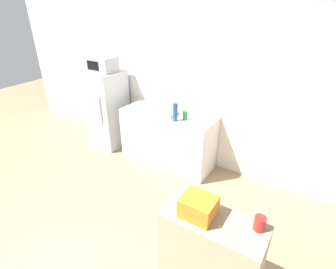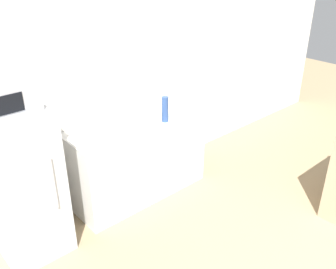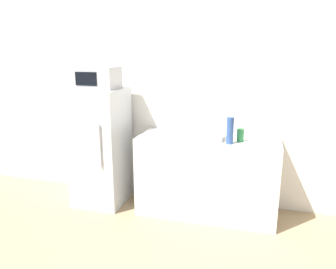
# 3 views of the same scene
# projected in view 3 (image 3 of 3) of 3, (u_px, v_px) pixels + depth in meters

# --- Properties ---
(wall_back) EXTENTS (8.00, 0.06, 2.60)m
(wall_back) POSITION_uv_depth(u_px,v_px,m) (224.00, 102.00, 3.96)
(wall_back) COLOR white
(wall_back) RESTS_ON ground_plane
(refrigerator) EXTENTS (0.61, 0.66, 1.46)m
(refrigerator) POSITION_uv_depth(u_px,v_px,m) (101.00, 147.00, 4.12)
(refrigerator) COLOR silver
(refrigerator) RESTS_ON ground_plane
(microwave) EXTENTS (0.49, 0.36, 0.26)m
(microwave) POSITION_uv_depth(u_px,v_px,m) (97.00, 78.00, 3.90)
(microwave) COLOR #BCBCC1
(microwave) RESTS_ON refrigerator
(counter) EXTENTS (1.61, 0.63, 0.94)m
(counter) POSITION_uv_depth(u_px,v_px,m) (207.00, 176.00, 3.87)
(counter) COLOR silver
(counter) RESTS_ON ground_plane
(sink_basin) EXTENTS (0.39, 0.28, 0.06)m
(sink_basin) POSITION_uv_depth(u_px,v_px,m) (206.00, 136.00, 3.70)
(sink_basin) COLOR #9EA3A8
(sink_basin) RESTS_ON counter
(bottle_tall) EXTENTS (0.08, 0.08, 0.29)m
(bottle_tall) POSITION_uv_depth(u_px,v_px,m) (230.00, 131.00, 3.47)
(bottle_tall) COLOR #2D4C8C
(bottle_tall) RESTS_ON counter
(bottle_short) EXTENTS (0.08, 0.08, 0.14)m
(bottle_short) POSITION_uv_depth(u_px,v_px,m) (240.00, 135.00, 3.57)
(bottle_short) COLOR #2D7F42
(bottle_short) RESTS_ON counter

